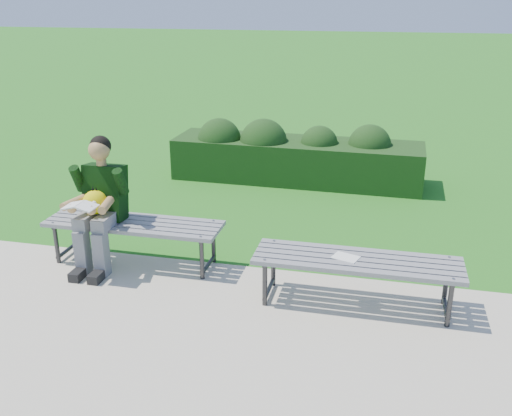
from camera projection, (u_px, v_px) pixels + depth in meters
The scene contains 7 objects.
ground at pixel (218, 265), 5.88m from camera, with size 80.00×80.00×0.00m.
walkway at pixel (152, 365), 4.29m from camera, with size 30.00×3.50×0.02m.
hedge at pixel (293, 155), 8.45m from camera, with size 3.67×0.99×0.92m.
bench_left at pixel (134, 227), 5.77m from camera, with size 1.80×0.50×0.46m.
bench_right at pixel (357, 264), 4.97m from camera, with size 1.80×0.50×0.46m.
seated_boy at pixel (99, 200), 5.64m from camera, with size 0.56×0.76×1.31m.
paper_sheet at pixel (346, 257), 4.97m from camera, with size 0.26×0.22×0.01m.
Camera 1 is at (1.58, -5.07, 2.62)m, focal length 40.00 mm.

